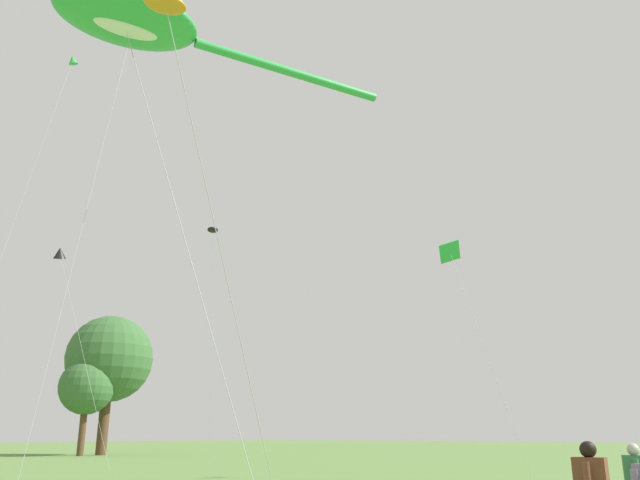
{
  "coord_description": "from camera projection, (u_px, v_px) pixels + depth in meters",
  "views": [
    {
      "loc": [
        -11.94,
        -1.28,
        1.72
      ],
      "look_at": [
        1.75,
        9.7,
        7.04
      ],
      "focal_mm": 36.1,
      "sensor_mm": 36.0,
      "label": 1
    }
  ],
  "objects": [
    {
      "name": "small_kite_stunt_black",
      "position": [
        452.0,
        258.0,
        28.96
      ],
      "size": [
        1.77,
        3.87,
        10.17
      ],
      "rotation": [
        0.0,
        0.0,
        0.4
      ],
      "color": "green",
      "rests_on": "ground"
    },
    {
      "name": "big_show_kite",
      "position": [
        137.0,
        22.0,
        22.08
      ],
      "size": [
        12.5,
        7.2,
        15.82
      ],
      "rotation": [
        0.0,
        0.0,
        2.77
      ],
      "color": "green",
      "rests_on": "ground"
    },
    {
      "name": "tree_oak_right",
      "position": [
        87.0,
        387.0,
        55.8
      ],
      "size": [
        4.74,
        4.74,
        8.08
      ],
      "color": "#513823",
      "rests_on": "ground"
    },
    {
      "name": "tree_oak_left",
      "position": [
        110.0,
        359.0,
        58.78
      ],
      "size": [
        7.77,
        7.77,
        12.28
      ],
      "color": "#513823",
      "rests_on": "ground"
    },
    {
      "name": "small_kite_diamond_red",
      "position": [
        213.0,
        235.0,
        38.79
      ],
      "size": [
        1.54,
        0.79,
        13.78
      ],
      "rotation": [
        0.0,
        0.0,
        0.1
      ],
      "color": "black",
      "rests_on": "ground"
    },
    {
      "name": "small_kite_bird_shape",
      "position": [
        60.0,
        254.0,
        38.52
      ],
      "size": [
        2.19,
        5.29,
        12.59
      ],
      "rotation": [
        0.0,
        0.0,
        -0.73
      ],
      "color": "black",
      "rests_on": "ground"
    },
    {
      "name": "small_kite_box_yellow",
      "position": [
        70.0,
        67.0,
        36.43
      ],
      "size": [
        4.62,
        0.57,
        22.51
      ],
      "rotation": [
        0.0,
        0.0,
        -1.48
      ],
      "color": "green",
      "rests_on": "ground"
    },
    {
      "name": "small_kite_tiny_distant",
      "position": [
        168.0,
        15.0,
        12.1
      ],
      "size": [
        5.11,
        1.46,
        9.61
      ],
      "rotation": [
        0.0,
        0.0,
        2.64
      ],
      "color": "orange",
      "rests_on": "ground"
    }
  ]
}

